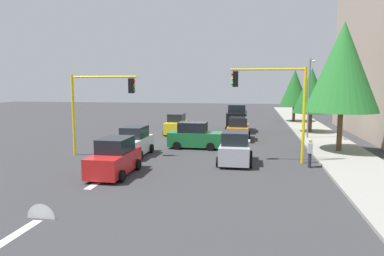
{
  "coord_description": "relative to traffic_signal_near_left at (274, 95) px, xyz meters",
  "views": [
    {
      "loc": [
        28.27,
        4.49,
        4.85
      ],
      "look_at": [
        -0.59,
        -0.51,
        1.2
      ],
      "focal_mm": 33.35,
      "sensor_mm": 36.0,
      "label": 1
    }
  ],
  "objects": [
    {
      "name": "car_orange",
      "position": [
        -8.63,
        -2.51,
        -3.24
      ],
      "size": [
        3.96,
        2.06,
        1.98
      ],
      "color": "orange",
      "rests_on": "ground"
    },
    {
      "name": "traffic_signal_near_left",
      "position": [
        0.0,
        0.0,
        0.0
      ],
      "size": [
        0.36,
        4.59,
        5.86
      ],
      "color": "yellow",
      "rests_on": "ground"
    },
    {
      "name": "lane_arrow_near",
      "position": [
        5.51,
        -8.73,
        -4.13
      ],
      "size": [
        2.4,
        1.1,
        1.1
      ],
      "color": "silver",
      "rests_on": "ground"
    },
    {
      "name": "pedestrian_crossing",
      "position": [
        1.08,
        2.05,
        -3.23
      ],
      "size": [
        0.4,
        0.24,
        1.7
      ],
      "color": "#262638",
      "rests_on": "ground"
    },
    {
      "name": "car_silver",
      "position": [
        0.74,
        -2.28,
        -3.24
      ],
      "size": [
        3.7,
        2.08,
        1.98
      ],
      "color": "#B2B5BA",
      "rests_on": "ground"
    },
    {
      "name": "sidewalk_kerb",
      "position": [
        -11.0,
        4.77,
        -4.06
      ],
      "size": [
        80.0,
        4.0,
        0.15
      ],
      "primitive_type": "cube",
      "color": "gray",
      "rests_on": "ground"
    },
    {
      "name": "car_white",
      "position": [
        -0.5,
        -9.16,
        -3.24
      ],
      "size": [
        4.02,
        1.93,
        1.98
      ],
      "color": "white",
      "rests_on": "ground"
    },
    {
      "name": "car_yellow",
      "position": [
        -11.15,
        -8.57,
        -3.24
      ],
      "size": [
        3.79,
        1.93,
        1.98
      ],
      "color": "yellow",
      "rests_on": "ground"
    },
    {
      "name": "street_lamp_curbside",
      "position": [
        -9.61,
        3.47,
        0.21
      ],
      "size": [
        2.15,
        0.28,
        7.0
      ],
      "color": "slate",
      "rests_on": "ground"
    },
    {
      "name": "traffic_signal_near_right",
      "position": [
        0.0,
        -11.39,
        -0.27
      ],
      "size": [
        0.36,
        4.59,
        5.45
      ],
      "color": "yellow",
      "rests_on": "ground"
    },
    {
      "name": "tree_roadside_far",
      "position": [
        -24.0,
        3.77,
        0.16
      ],
      "size": [
        3.61,
        3.61,
        6.57
      ],
      "color": "brown",
      "rests_on": "ground"
    },
    {
      "name": "tree_roadside_near",
      "position": [
        -4.0,
        4.77,
        1.85
      ],
      "size": [
        4.96,
        4.96,
        9.09
      ],
      "color": "brown",
      "rests_on": "ground"
    },
    {
      "name": "delivery_van_black",
      "position": [
        -14.11,
        -2.86,
        -2.85
      ],
      "size": [
        4.8,
        2.22,
        2.77
      ],
      "color": "black",
      "rests_on": "ground"
    },
    {
      "name": "lane_arrow_mid",
      "position": [
        11.51,
        -8.73,
        -4.13
      ],
      "size": [
        2.4,
        1.1,
        1.1
      ],
      "color": "silver",
      "rests_on": "ground"
    },
    {
      "name": "car_green",
      "position": [
        -4.0,
        -5.57,
        -3.24
      ],
      "size": [
        2.01,
        4.02,
        1.98
      ],
      "color": "#1E7238",
      "rests_on": "ground"
    },
    {
      "name": "ground_plane",
      "position": [
        -6.0,
        -5.73,
        -4.14
      ],
      "size": [
        120.0,
        120.0,
        0.0
      ],
      "primitive_type": "plane",
      "color": "#353538"
    },
    {
      "name": "car_red",
      "position": [
        4.56,
        -8.5,
        -3.24
      ],
      "size": [
        4.11,
        2.0,
        1.98
      ],
      "color": "red",
      "rests_on": "ground"
    },
    {
      "name": "tree_roadside_mid",
      "position": [
        -14.0,
        4.27,
        0.04
      ],
      "size": [
        3.52,
        3.52,
        6.4
      ],
      "color": "brown",
      "rests_on": "ground"
    }
  ]
}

